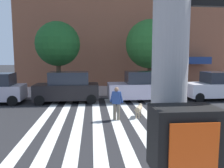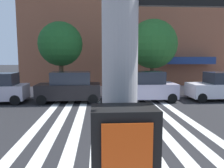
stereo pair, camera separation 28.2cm
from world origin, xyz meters
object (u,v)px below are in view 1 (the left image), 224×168
(parked_car_third_in_line, at_px, (142,87))
(street_tree_nearest, at_px, (58,44))
(pedestrian_dog_walker, at_px, (117,102))
(parked_car_behind_first, at_px, (68,88))
(street_tree_middle, at_px, (150,44))
(dog_on_leash, at_px, (139,109))
(parked_car_fourth_in_line, at_px, (217,87))

(parked_car_third_in_line, relative_size, street_tree_nearest, 0.81)
(parked_car_third_in_line, xyz_separation_m, pedestrian_dog_walker, (-2.30, -4.65, -0.06))
(parked_car_behind_first, xyz_separation_m, street_tree_middle, (6.53, 3.12, 3.13))
(pedestrian_dog_walker, relative_size, dog_on_leash, 1.59)
(parked_car_fourth_in_line, bearing_deg, dog_on_leash, -147.74)
(parked_car_third_in_line, xyz_separation_m, parked_car_fourth_in_line, (5.62, 0.00, -0.05))
(parked_car_behind_first, bearing_deg, dog_on_leash, -46.22)
(pedestrian_dog_walker, bearing_deg, parked_car_behind_first, 121.52)
(street_tree_middle, xyz_separation_m, dog_on_leash, (-2.47, -7.36, -3.70))
(dog_on_leash, bearing_deg, street_tree_nearest, 126.60)
(street_tree_middle, bearing_deg, parked_car_fourth_in_line, -36.31)
(street_tree_middle, relative_size, pedestrian_dog_walker, 3.68)
(street_tree_middle, bearing_deg, parked_car_third_in_line, -113.76)
(parked_car_fourth_in_line, distance_m, street_tree_middle, 6.17)
(street_tree_middle, height_order, dog_on_leash, street_tree_middle)
(pedestrian_dog_walker, bearing_deg, street_tree_middle, 64.69)
(parked_car_third_in_line, distance_m, pedestrian_dog_walker, 5.19)
(street_tree_middle, bearing_deg, street_tree_nearest, -175.13)
(parked_car_third_in_line, relative_size, street_tree_middle, 0.77)
(parked_car_fourth_in_line, distance_m, pedestrian_dog_walker, 9.19)
(parked_car_fourth_in_line, xyz_separation_m, pedestrian_dog_walker, (-7.92, -4.65, -0.02))
(dog_on_leash, bearing_deg, street_tree_middle, 71.46)
(pedestrian_dog_walker, distance_m, dog_on_leash, 1.37)
(parked_car_behind_first, bearing_deg, street_tree_nearest, 110.56)
(street_tree_nearest, xyz_separation_m, dog_on_leash, (4.99, -6.72, -3.64))
(parked_car_behind_first, relative_size, street_tree_nearest, 0.76)
(parked_car_behind_first, xyz_separation_m, parked_car_third_in_line, (5.16, -0.00, -0.03))
(parked_car_behind_first, height_order, street_tree_middle, street_tree_middle)
(street_tree_nearest, relative_size, dog_on_leash, 5.51)
(street_tree_nearest, height_order, dog_on_leash, street_tree_nearest)
(street_tree_nearest, distance_m, dog_on_leash, 9.13)
(parked_car_behind_first, distance_m, street_tree_middle, 7.89)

